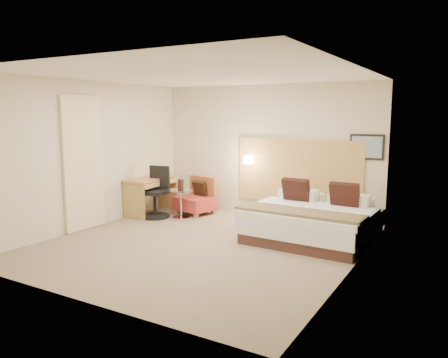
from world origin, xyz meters
The scene contains 19 objects.
floor centered at (0.00, 0.00, -0.01)m, with size 4.80×5.00×0.02m, color #7D6B54.
ceiling centered at (0.00, 0.00, 2.71)m, with size 4.80×5.00×0.02m, color white.
wall_back centered at (0.00, 2.51, 1.35)m, with size 4.80×0.02×2.70m, color beige.
wall_front centered at (0.00, -2.51, 1.35)m, with size 4.80×0.02×2.70m, color beige.
wall_left centered at (-2.41, 0.00, 1.35)m, with size 0.02×5.00×2.70m, color beige.
wall_right centered at (2.41, 0.00, 1.35)m, with size 0.02×5.00×2.70m, color beige.
headboard_panel centered at (0.70, 2.47, 0.95)m, with size 2.60×0.04×1.30m, color tan.
art_frame centered at (2.02, 2.48, 1.50)m, with size 0.62×0.03×0.47m, color black.
art_canvas centered at (2.02, 2.46, 1.50)m, with size 0.54×0.01×0.39m, color #738B9F.
lamp_arm centered at (-0.35, 2.42, 1.15)m, with size 0.02×0.02×0.12m, color silver.
lamp_shade centered at (-0.35, 2.36, 1.15)m, with size 0.15×0.15×0.15m, color #FDEBC5.
curtain centered at (-2.36, -0.25, 1.22)m, with size 0.06×0.90×2.42m, color beige.
bottle_a centered at (-1.43, 1.39, 0.69)m, with size 0.06×0.06×0.21m, color #85B1CE.
menu_folder centered at (-1.28, 1.23, 0.70)m, with size 0.14×0.05×0.23m, color #331A15.
bed centered at (1.46, 1.24, 0.32)m, with size 2.06×2.01×0.97m.
lounge_chair centered at (-1.31, 1.85, 0.31)m, with size 0.84×0.77×0.77m.
side_table centered at (-1.34, 1.32, 0.33)m, with size 0.68×0.68×0.58m.
desk centered at (-2.11, 1.36, 0.61)m, with size 0.63×1.27×0.78m.
desk_chair centered at (-1.84, 1.15, 0.43)m, with size 0.66×0.66×1.03m.
Camera 1 is at (3.74, -5.75, 2.10)m, focal length 35.00 mm.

